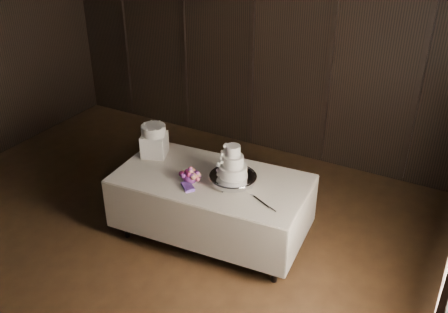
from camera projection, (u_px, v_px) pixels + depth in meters
room at (63, 152)px, 4.06m from camera, size 6.08×7.08×3.08m
display_table at (212, 205)px, 5.28m from camera, size 2.07×1.20×0.76m
cake_stand at (233, 180)px, 5.00m from camera, size 0.53×0.53×0.09m
wedding_cake at (230, 164)px, 4.92m from camera, size 0.33×0.28×0.34m
bouquet at (190, 176)px, 5.03m from camera, size 0.46×0.47×0.18m
box_pedestal at (154, 145)px, 5.49m from camera, size 0.34×0.34×0.25m
small_cake at (153, 130)px, 5.41m from camera, size 0.31×0.31×0.11m
cake_knife at (260, 201)px, 4.74m from camera, size 0.34×0.18×0.01m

